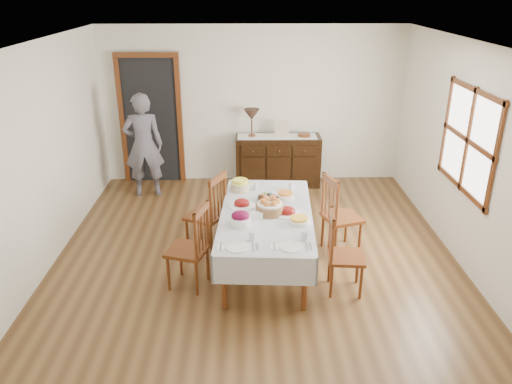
{
  "coord_description": "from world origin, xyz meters",
  "views": [
    {
      "loc": [
        -0.1,
        -5.23,
        3.19
      ],
      "look_at": [
        0.0,
        0.1,
        0.95
      ],
      "focal_mm": 35.0,
      "sensor_mm": 36.0,
      "label": 1
    }
  ],
  "objects_px": {
    "chair_right_near": "(342,252)",
    "person": "(143,142)",
    "chair_left_far": "(209,212)",
    "chair_right_far": "(339,214)",
    "sideboard": "(278,160)",
    "dining_table": "(266,219)",
    "chair_left_near": "(191,246)",
    "table_lamp": "(252,115)"
  },
  "relations": [
    {
      "from": "chair_right_near",
      "to": "person",
      "type": "bearing_deg",
      "value": 48.62
    },
    {
      "from": "chair_left_far",
      "to": "chair_right_near",
      "type": "xyz_separation_m",
      "value": [
        1.52,
        -0.97,
        -0.05
      ]
    },
    {
      "from": "chair_right_far",
      "to": "sideboard",
      "type": "bearing_deg",
      "value": -3.65
    },
    {
      "from": "person",
      "to": "chair_right_far",
      "type": "bearing_deg",
      "value": 136.73
    },
    {
      "from": "chair_right_near",
      "to": "chair_left_far",
      "type": "bearing_deg",
      "value": 62.46
    },
    {
      "from": "dining_table",
      "to": "chair_left_near",
      "type": "relative_size",
      "value": 2.14
    },
    {
      "from": "chair_left_far",
      "to": "table_lamp",
      "type": "xyz_separation_m",
      "value": [
        0.57,
        2.25,
        0.68
      ]
    },
    {
      "from": "dining_table",
      "to": "chair_right_far",
      "type": "relative_size",
      "value": 2.08
    },
    {
      "from": "chair_left_far",
      "to": "chair_right_far",
      "type": "distance_m",
      "value": 1.63
    },
    {
      "from": "dining_table",
      "to": "chair_right_near",
      "type": "bearing_deg",
      "value": -30.24
    },
    {
      "from": "chair_right_near",
      "to": "chair_right_far",
      "type": "height_order",
      "value": "chair_right_far"
    },
    {
      "from": "sideboard",
      "to": "table_lamp",
      "type": "relative_size",
      "value": 3.06
    },
    {
      "from": "dining_table",
      "to": "sideboard",
      "type": "distance_m",
      "value": 2.7
    },
    {
      "from": "chair_left_far",
      "to": "sideboard",
      "type": "distance_m",
      "value": 2.46
    },
    {
      "from": "table_lamp",
      "to": "chair_right_far",
      "type": "bearing_deg",
      "value": -65.49
    },
    {
      "from": "chair_right_near",
      "to": "sideboard",
      "type": "distance_m",
      "value": 3.25
    },
    {
      "from": "chair_left_near",
      "to": "chair_left_far",
      "type": "xyz_separation_m",
      "value": [
        0.13,
        0.85,
        0.02
      ]
    },
    {
      "from": "chair_left_far",
      "to": "chair_right_far",
      "type": "relative_size",
      "value": 1.01
    },
    {
      "from": "chair_left_near",
      "to": "sideboard",
      "type": "bearing_deg",
      "value": 176.85
    },
    {
      "from": "chair_left_near",
      "to": "chair_right_far",
      "type": "relative_size",
      "value": 0.97
    },
    {
      "from": "chair_right_near",
      "to": "sideboard",
      "type": "xyz_separation_m",
      "value": [
        -0.51,
        3.21,
        -0.05
      ]
    },
    {
      "from": "dining_table",
      "to": "chair_left_far",
      "type": "relative_size",
      "value": 2.07
    },
    {
      "from": "chair_right_near",
      "to": "sideboard",
      "type": "bearing_deg",
      "value": 14.1
    },
    {
      "from": "chair_left_near",
      "to": "table_lamp",
      "type": "relative_size",
      "value": 2.17
    },
    {
      "from": "person",
      "to": "chair_left_far",
      "type": "bearing_deg",
      "value": 113.19
    },
    {
      "from": "chair_right_near",
      "to": "table_lamp",
      "type": "xyz_separation_m",
      "value": [
        -0.95,
        3.22,
        0.72
      ]
    },
    {
      "from": "chair_left_near",
      "to": "person",
      "type": "xyz_separation_m",
      "value": [
        -1.0,
        2.68,
        0.39
      ]
    },
    {
      "from": "table_lamp",
      "to": "person",
      "type": "bearing_deg",
      "value": -165.97
    },
    {
      "from": "dining_table",
      "to": "person",
      "type": "xyz_separation_m",
      "value": [
        -1.85,
        2.26,
        0.26
      ]
    },
    {
      "from": "dining_table",
      "to": "sideboard",
      "type": "xyz_separation_m",
      "value": [
        0.3,
        2.68,
        -0.2
      ]
    },
    {
      "from": "chair_right_near",
      "to": "chair_left_near",
      "type": "bearing_deg",
      "value": 90.97
    },
    {
      "from": "chair_left_near",
      "to": "chair_left_far",
      "type": "height_order",
      "value": "chair_left_far"
    },
    {
      "from": "chair_right_far",
      "to": "chair_left_near",
      "type": "bearing_deg",
      "value": 94.91
    },
    {
      "from": "chair_left_near",
      "to": "chair_left_far",
      "type": "distance_m",
      "value": 0.86
    },
    {
      "from": "chair_left_near",
      "to": "chair_left_far",
      "type": "bearing_deg",
      "value": -171.82
    },
    {
      "from": "dining_table",
      "to": "chair_left_far",
      "type": "height_order",
      "value": "chair_left_far"
    },
    {
      "from": "chair_left_near",
      "to": "dining_table",
      "type": "bearing_deg",
      "value": 133.36
    },
    {
      "from": "person",
      "to": "table_lamp",
      "type": "distance_m",
      "value": 1.78
    },
    {
      "from": "chair_right_far",
      "to": "chair_left_far",
      "type": "bearing_deg",
      "value": 68.47
    },
    {
      "from": "chair_left_near",
      "to": "person",
      "type": "distance_m",
      "value": 2.88
    },
    {
      "from": "chair_right_far",
      "to": "table_lamp",
      "type": "relative_size",
      "value": 2.23
    },
    {
      "from": "dining_table",
      "to": "chair_left_far",
      "type": "bearing_deg",
      "value": 151.71
    }
  ]
}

